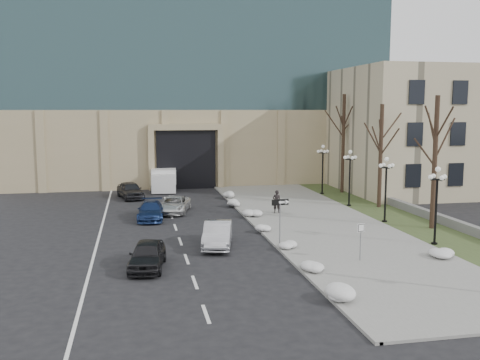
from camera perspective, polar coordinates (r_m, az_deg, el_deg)
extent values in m
plane|color=black|center=(25.37, 10.73, -11.18)|extent=(160.00, 160.00, 0.00)
cube|color=gray|center=(39.21, 7.86, -4.33)|extent=(9.00, 40.00, 0.12)
cube|color=gray|center=(38.00, 1.41, -4.63)|extent=(0.30, 40.00, 0.14)
cube|color=#384522|center=(41.76, 16.34, -3.85)|extent=(4.00, 40.00, 0.10)
cube|color=slate|center=(44.37, 17.46, -2.83)|extent=(0.50, 30.00, 0.70)
cube|color=tan|center=(64.76, -4.87, 3.92)|extent=(40.00, 20.00, 8.00)
cube|color=black|center=(55.71, -5.88, 2.29)|extent=(6.00, 2.50, 6.00)
cube|color=tan|center=(54.11, -5.78, 5.63)|extent=(7.50, 0.60, 0.60)
cube|color=tan|center=(54.11, -9.43, 2.07)|extent=(0.60, 0.60, 6.00)
cube|color=tan|center=(54.76, -2.09, 2.23)|extent=(0.60, 0.60, 6.00)
cube|color=#BFB18F|center=(59.14, 20.65, 5.06)|extent=(22.00, 18.00, 12.00)
cube|color=black|center=(47.61, 17.95, 0.45)|extent=(1.40, 0.25, 2.00)
cube|color=black|center=(49.68, 21.99, 0.55)|extent=(1.40, 0.25, 2.00)
cube|color=black|center=(47.33, 18.13, 4.66)|extent=(1.40, 0.25, 2.00)
cube|color=black|center=(49.40, 22.19, 4.58)|extent=(1.40, 0.25, 2.00)
cube|color=black|center=(47.30, 18.30, 8.90)|extent=(1.40, 0.25, 2.00)
cube|color=black|center=(49.38, 22.40, 8.64)|extent=(1.40, 0.25, 2.00)
imported|color=black|center=(27.94, -9.85, -7.87)|extent=(2.27, 4.38, 1.42)
imported|color=#B0B2B8|center=(31.77, -2.41, -5.81)|extent=(2.50, 4.76, 1.49)
imported|color=navy|center=(40.02, -9.50, -3.24)|extent=(2.19, 4.67, 1.32)
imported|color=silver|center=(42.39, -7.04, -2.61)|extent=(3.19, 5.00, 1.29)
imported|color=#2B2C30|center=(49.70, -11.62, -1.07)|extent=(2.85, 4.79, 1.53)
imported|color=black|center=(41.47, 3.93, -2.29)|extent=(0.73, 0.58, 1.76)
cube|color=silver|center=(55.26, -8.13, 0.22)|extent=(2.74, 5.61, 2.19)
cube|color=silver|center=(52.02, -8.15, -0.36)|extent=(2.40, 1.89, 1.75)
cylinder|color=black|center=(52.35, -9.34, -1.00)|extent=(0.32, 0.78, 0.77)
cylinder|color=black|center=(52.33, -6.94, -0.96)|extent=(0.32, 0.78, 0.77)
cylinder|color=black|center=(57.01, -9.21, -0.30)|extent=(0.32, 0.78, 0.77)
cylinder|color=black|center=(56.99, -7.00, -0.26)|extent=(0.32, 0.78, 0.77)
cylinder|color=slate|center=(31.38, 4.28, -4.74)|extent=(0.07, 0.07, 2.84)
cube|color=black|center=(31.12, 4.30, -2.38)|extent=(1.04, 0.16, 0.35)
cube|color=white|center=(31.16, 4.60, -2.37)|extent=(0.49, 0.06, 0.13)
cone|color=white|center=(31.26, 5.07, -2.35)|extent=(0.27, 0.31, 0.28)
cylinder|color=slate|center=(29.17, 12.72, -6.62)|extent=(0.06, 0.06, 2.08)
cube|color=white|center=(28.98, 12.77, -4.99)|extent=(0.45, 0.16, 0.45)
cube|color=black|center=(28.96, 12.80, -5.00)|extent=(0.38, 0.12, 0.40)
cube|color=white|center=(28.95, 12.81, -5.00)|extent=(0.33, 0.10, 0.34)
ellipsoid|color=silver|center=(23.23, 11.03, -12.19)|extent=(1.10, 1.60, 0.36)
ellipsoid|color=silver|center=(27.15, 8.08, -9.20)|extent=(1.10, 1.60, 0.36)
ellipsoid|color=silver|center=(30.98, 5.33, -7.04)|extent=(1.10, 1.60, 0.36)
ellipsoid|color=silver|center=(35.16, 2.86, -5.25)|extent=(1.10, 1.60, 0.36)
ellipsoid|color=silver|center=(39.91, 1.55, -3.69)|extent=(1.10, 1.60, 0.36)
ellipsoid|color=silver|center=(44.38, -0.30, -2.54)|extent=(1.10, 1.60, 0.36)
ellipsoid|color=silver|center=(48.24, -0.89, -1.73)|extent=(1.10, 1.60, 0.36)
ellipsoid|color=silver|center=(31.31, 21.17, -7.37)|extent=(1.10, 1.60, 0.36)
cylinder|color=black|center=(34.13, 20.01, -6.45)|extent=(0.36, 0.36, 0.20)
cylinder|color=black|center=(33.74, 20.16, -3.31)|extent=(0.14, 0.14, 4.00)
cylinder|color=black|center=(33.44, 20.32, 0.06)|extent=(0.10, 0.90, 0.10)
cylinder|color=black|center=(33.44, 20.32, 0.06)|extent=(0.90, 0.10, 0.10)
sphere|color=silver|center=(33.37, 20.36, 1.08)|extent=(0.32, 0.32, 0.32)
sphere|color=silver|center=(33.65, 20.98, 0.33)|extent=(0.28, 0.28, 0.28)
sphere|color=silver|center=(33.18, 19.67, 0.30)|extent=(0.28, 0.28, 0.28)
sphere|color=silver|center=(33.80, 19.93, 0.41)|extent=(0.28, 0.28, 0.28)
sphere|color=silver|center=(33.04, 20.73, 0.22)|extent=(0.28, 0.28, 0.28)
cylinder|color=black|center=(39.68, 15.16, -4.32)|extent=(0.36, 0.36, 0.20)
cylinder|color=black|center=(39.34, 15.25, -1.61)|extent=(0.14, 0.14, 4.00)
cylinder|color=black|center=(39.08, 15.36, 1.28)|extent=(0.10, 0.90, 0.10)
cylinder|color=black|center=(39.08, 15.36, 1.28)|extent=(0.90, 0.10, 0.10)
sphere|color=silver|center=(39.02, 15.39, 2.16)|extent=(0.32, 0.32, 0.32)
sphere|color=silver|center=(39.27, 15.95, 1.51)|extent=(0.28, 0.28, 0.28)
sphere|color=silver|center=(38.87, 14.77, 1.49)|extent=(0.28, 0.28, 0.28)
sphere|color=silver|center=(39.47, 15.07, 1.57)|extent=(0.28, 0.28, 0.28)
sphere|color=silver|center=(38.67, 15.66, 1.43)|extent=(0.28, 0.28, 0.28)
cylinder|color=black|center=(45.48, 11.54, -2.71)|extent=(0.36, 0.36, 0.20)
cylinder|color=black|center=(45.18, 11.60, -0.34)|extent=(0.14, 0.14, 4.00)
cylinder|color=black|center=(44.96, 11.67, 2.19)|extent=(0.10, 0.90, 0.10)
cylinder|color=black|center=(44.96, 11.67, 2.19)|extent=(0.90, 0.10, 0.10)
sphere|color=silver|center=(44.91, 11.69, 2.95)|extent=(0.32, 0.32, 0.32)
sphere|color=silver|center=(45.12, 12.20, 2.38)|extent=(0.28, 0.28, 0.28)
sphere|color=silver|center=(44.77, 11.14, 2.37)|extent=(0.28, 0.28, 0.28)
sphere|color=silver|center=(45.36, 11.45, 2.43)|extent=(0.28, 0.28, 0.28)
sphere|color=silver|center=(44.53, 11.90, 2.33)|extent=(0.28, 0.28, 0.28)
cylinder|color=black|center=(51.45, 8.75, -1.46)|extent=(0.36, 0.36, 0.20)
cylinder|color=black|center=(51.19, 8.79, 0.65)|extent=(0.14, 0.14, 4.00)
cylinder|color=black|center=(50.99, 8.84, 2.88)|extent=(0.10, 0.90, 0.10)
cylinder|color=black|center=(50.99, 8.84, 2.88)|extent=(0.90, 0.10, 0.10)
sphere|color=silver|center=(50.94, 8.85, 3.55)|extent=(0.32, 0.32, 0.32)
sphere|color=silver|center=(51.13, 9.31, 3.05)|extent=(0.28, 0.28, 0.28)
sphere|color=silver|center=(50.82, 8.36, 3.04)|extent=(0.28, 0.28, 0.28)
sphere|color=silver|center=(51.40, 8.67, 3.08)|extent=(0.28, 0.28, 0.28)
sphere|color=silver|center=(50.55, 9.01, 3.00)|extent=(0.28, 0.28, 0.28)
cylinder|color=black|center=(37.91, 20.05, 1.67)|extent=(0.32, 0.32, 9.00)
cylinder|color=black|center=(44.94, 14.76, 2.41)|extent=(0.32, 0.32, 8.50)
cylinder|color=black|center=(52.19, 10.94, 3.76)|extent=(0.32, 0.32, 9.50)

